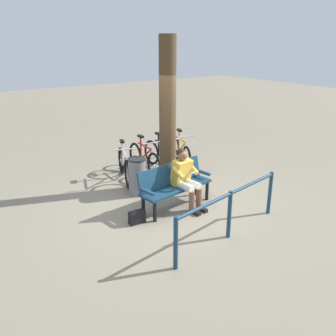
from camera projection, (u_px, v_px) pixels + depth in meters
ground_plane at (176, 207)px, 7.41m from camera, size 40.00×40.00×0.00m
bench at (174, 183)px, 7.28m from camera, size 1.65×0.68×0.87m
person_reading at (185, 176)px, 7.20m from camera, size 0.53×0.80×1.20m
handbag at (137, 217)px, 6.71m from camera, size 0.31×0.16×0.24m
tree_trunk at (168, 115)px, 7.91m from camera, size 0.37×0.37×3.31m
litter_bin at (137, 176)px, 7.88m from camera, size 0.39×0.39×0.82m
bicycle_red at (181, 152)px, 9.75m from camera, size 0.69×1.59×0.94m
bicycle_black at (163, 156)px, 9.42m from camera, size 0.48×1.68×0.94m
bicycle_purple at (144, 159)px, 9.16m from camera, size 0.48×1.68×0.94m
bicycle_green at (124, 166)px, 8.70m from camera, size 0.69×1.60×0.94m
railing_fence at (230, 206)px, 6.09m from camera, size 2.62×0.50×0.85m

